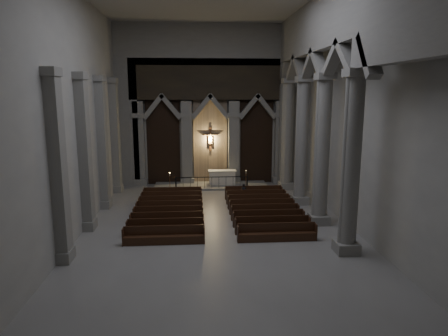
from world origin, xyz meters
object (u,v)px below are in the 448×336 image
object	(u,v)px
pews	(217,213)
worshipper	(244,192)
altar_rail	(212,181)
candle_stand_left	(170,187)
candle_stand_right	(246,183)
altar	(222,177)

from	to	relation	value
pews	worshipper	size ratio (longest dim) A/B	8.70
altar_rail	worshipper	bearing A→B (deg)	-53.05
candle_stand_left	pews	size ratio (longest dim) A/B	0.16
candle_stand_right	worshipper	bearing A→B (deg)	-99.95
candle_stand_right	altar	bearing A→B (deg)	152.24
altar_rail	candle_stand_right	size ratio (longest dim) A/B	3.83
altar_rail	pews	xyz separation A→B (m)	(-0.00, -6.41, -0.41)
pews	altar_rail	bearing A→B (deg)	90.00
altar	pews	size ratio (longest dim) A/B	0.23
altar	candle_stand_right	xyz separation A→B (m)	(1.71, -0.90, -0.31)
candle_stand_left	pews	world-z (taller)	candle_stand_left
altar_rail	altar	bearing A→B (deg)	56.63
candle_stand_left	candle_stand_right	size ratio (longest dim) A/B	1.05
candle_stand_right	candle_stand_left	bearing A→B (deg)	-172.74
worshipper	candle_stand_right	bearing A→B (deg)	95.27
altar	worshipper	distance (m)	4.14
altar	candle_stand_left	xyz separation A→B (m)	(-3.86, -1.61, -0.30)
altar	altar_rail	size ratio (longest dim) A/B	0.40
altar	worshipper	xyz separation A→B (m)	(1.17, -3.97, -0.16)
pews	worshipper	distance (m)	4.24
candle_stand_right	worshipper	distance (m)	3.12
altar	pews	bearing A→B (deg)	-96.28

